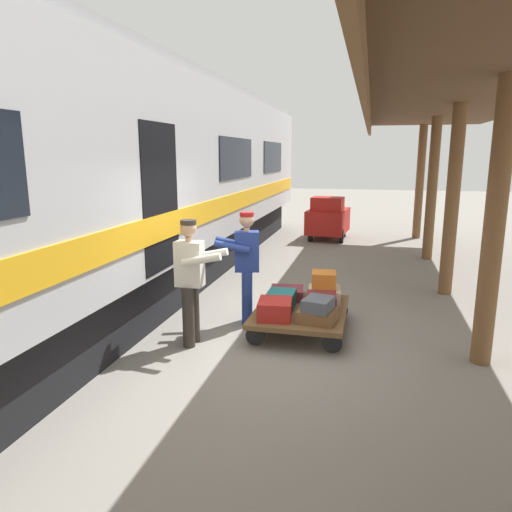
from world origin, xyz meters
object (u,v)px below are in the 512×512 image
at_px(luggage_cart, 301,312).
at_px(suitcase_teal_softside, 281,299).
at_px(train_car, 64,188).
at_px(suitcase_orange_carryall, 324,280).
at_px(suitcase_burgundy_valise, 287,293).
at_px(suitcase_cream_canvas, 324,295).
at_px(suitcase_red_plastic, 275,309).
at_px(porter_in_overalls, 246,264).
at_px(suitcase_maroon_trunk, 321,302).
at_px(suitcase_brown_leather, 317,315).
at_px(suitcase_slate_roller, 318,304).
at_px(porter_by_door, 191,278).
at_px(baggage_tug, 328,219).

height_order(luggage_cart, suitcase_teal_softside, suitcase_teal_softside).
height_order(train_car, suitcase_orange_carryall, train_car).
xyz_separation_m(suitcase_burgundy_valise, suitcase_cream_canvas, (-0.58, 0.00, 0.02)).
distance_m(suitcase_red_plastic, suitcase_orange_carryall, 1.14).
height_order(train_car, suitcase_red_plastic, train_car).
bearing_deg(train_car, porter_in_overalls, -164.73).
distance_m(suitcase_maroon_trunk, suitcase_orange_carryall, 0.53).
xyz_separation_m(train_car, suitcase_brown_leather, (-3.66, -0.09, -1.65)).
height_order(suitcase_brown_leather, suitcase_slate_roller, suitcase_slate_roller).
bearing_deg(train_car, porter_by_door, 172.02).
bearing_deg(train_car, suitcase_brown_leather, -178.61).
distance_m(suitcase_slate_roller, porter_in_overalls, 1.36).
height_order(suitcase_teal_softside, suitcase_red_plastic, suitcase_red_plastic).
xyz_separation_m(train_car, suitcase_burgundy_valise, (-3.08, -1.03, -1.65)).
height_order(luggage_cart, suitcase_brown_leather, suitcase_brown_leather).
bearing_deg(porter_in_overalls, luggage_cart, 171.89).
bearing_deg(suitcase_brown_leather, suitcase_orange_carryall, -89.07).
height_order(suitcase_red_plastic, suitcase_cream_canvas, suitcase_red_plastic).
distance_m(suitcase_teal_softside, baggage_tug, 7.82).
relative_size(train_car, luggage_cart, 12.61).
bearing_deg(suitcase_red_plastic, suitcase_maroon_trunk, -140.96).
xyz_separation_m(suitcase_cream_canvas, porter_by_door, (1.64, 1.32, 0.50)).
bearing_deg(baggage_tug, train_car, 70.00).
bearing_deg(suitcase_teal_softside, porter_in_overalls, -12.14).
distance_m(suitcase_teal_softside, porter_by_door, 1.43).
bearing_deg(suitcase_slate_roller, suitcase_cream_canvas, -89.62).
xyz_separation_m(suitcase_maroon_trunk, suitcase_orange_carryall, (0.02, -0.49, 0.20)).
bearing_deg(suitcase_burgundy_valise, suitcase_brown_leather, 121.66).
bearing_deg(porter_in_overalls, suitcase_cream_canvas, -163.18).
bearing_deg(baggage_tug, suitcase_burgundy_valise, 90.22).
distance_m(porter_by_door, baggage_tug, 8.73).
height_order(luggage_cart, suitcase_red_plastic, suitcase_red_plastic).
bearing_deg(train_car, suitcase_teal_softside, -169.67).
distance_m(suitcase_teal_softside, suitcase_cream_canvas, 0.75).
relative_size(suitcase_cream_canvas, suitcase_orange_carryall, 1.27).
height_order(suitcase_cream_canvas, porter_in_overalls, porter_in_overalls).
xyz_separation_m(suitcase_slate_roller, baggage_tug, (0.62, -8.31, 0.05)).
xyz_separation_m(suitcase_burgundy_valise, suitcase_slate_roller, (-0.59, 0.96, 0.16)).
bearing_deg(suitcase_maroon_trunk, train_car, 8.71).
relative_size(suitcase_maroon_trunk, suitcase_slate_roller, 1.07).
bearing_deg(suitcase_brown_leather, suitcase_slate_roller, 109.82).
height_order(train_car, baggage_tug, train_car).
bearing_deg(suitcase_burgundy_valise, baggage_tug, -89.78).
height_order(suitcase_maroon_trunk, suitcase_slate_roller, suitcase_slate_roller).
xyz_separation_m(suitcase_orange_carryall, baggage_tug, (0.59, -7.32, -0.03)).
xyz_separation_m(suitcase_brown_leather, porter_in_overalls, (1.15, -0.59, 0.51)).
bearing_deg(suitcase_teal_softside, suitcase_brown_leather, 140.96).
height_order(suitcase_burgundy_valise, suitcase_red_plastic, suitcase_red_plastic).
height_order(train_car, porter_in_overalls, train_car).
bearing_deg(luggage_cart, suitcase_red_plastic, 58.34).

